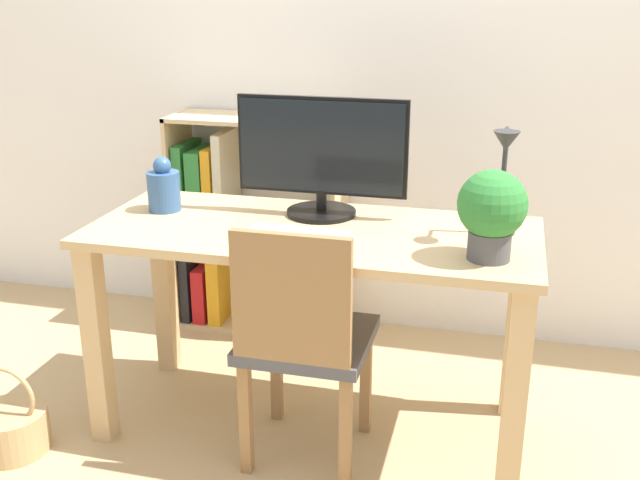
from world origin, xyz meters
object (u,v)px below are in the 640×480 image
monitor (322,153)px  potted_plant (492,210)px  keyboard (298,234)px  desk_lamp (504,173)px  chair (303,337)px  basket (11,428)px  vase (164,188)px  bookshelf (230,226)px

monitor → potted_plant: 0.66m
keyboard → desk_lamp: (0.62, 0.14, 0.20)m
monitor → keyboard: size_ratio=1.82×
potted_plant → chair: bearing=-172.5°
keyboard → desk_lamp: 0.66m
keyboard → basket: (-0.92, -0.32, -0.66)m
vase → desk_lamp: bearing=-1.0°
vase → basket: (-0.39, -0.47, -0.74)m
vase → desk_lamp: size_ratio=0.55×
desk_lamp → potted_plant: desk_lamp is taller
desk_lamp → basket: desk_lamp is taller
keyboard → vase: (-0.53, 0.16, 0.07)m
bookshelf → basket: size_ratio=3.06×
monitor → basket: 1.40m
monitor → basket: bearing=-149.0°
potted_plant → desk_lamp: bearing=83.3°
keyboard → desk_lamp: desk_lamp is taller
chair → bookshelf: bearing=123.7°
desk_lamp → chair: desk_lamp is taller
desk_lamp → basket: 1.82m
keyboard → chair: (0.05, -0.13, -0.29)m
monitor → bookshelf: (-0.57, 0.58, -0.49)m
basket → bookshelf: bearing=72.1°
bookshelf → basket: bearing=-107.9°
keyboard → chair: bearing=-69.1°
monitor → vase: bearing=-170.7°
potted_plant → bookshelf: (-1.15, 0.88, -0.42)m
bookshelf → keyboard: bearing=-56.0°
potted_plant → bookshelf: size_ratio=0.28×
potted_plant → chair: size_ratio=0.32×
monitor → desk_lamp: (0.60, -0.11, -0.00)m
chair → basket: bearing=-167.8°
desk_lamp → potted_plant: 0.21m
potted_plant → bookshelf: 1.51m
potted_plant → monitor: bearing=152.2°
basket → vase: bearing=50.5°
monitor → potted_plant: bearing=-27.8°
potted_plant → chair: potted_plant is taller
bookshelf → basket: 1.26m
chair → keyboard: bearing=112.2°
chair → monitor: bearing=96.7°
monitor → desk_lamp: size_ratio=1.69×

